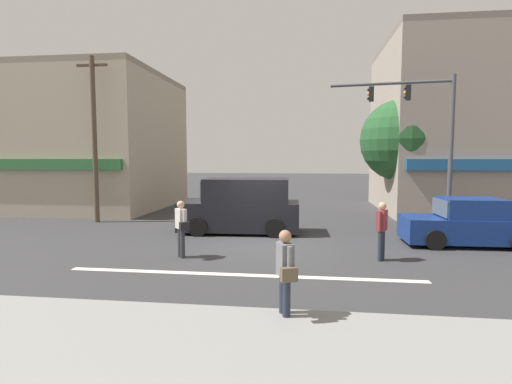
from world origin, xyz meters
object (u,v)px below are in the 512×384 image
(street_tree, at_px, (402,140))
(utility_pole_near_left, at_px, (94,137))
(sedan_waiting_far, at_px, (467,224))
(pedestrian_far_side, at_px, (181,225))
(pedestrian_mid_crossing, at_px, (382,227))
(pedestrian_foreground_with_bag, at_px, (285,271))
(van_approaching_near, at_px, (242,207))
(traffic_light_mast, at_px, (426,126))
(sedan_crossing_rightbound, at_px, (256,197))

(street_tree, height_order, utility_pole_near_left, utility_pole_near_left)
(sedan_waiting_far, xyz_separation_m, pedestrian_far_side, (-8.93, -2.81, 0.24))
(sedan_waiting_far, distance_m, pedestrian_far_side, 9.37)
(pedestrian_mid_crossing, bearing_deg, pedestrian_far_side, -175.83)
(sedan_waiting_far, relative_size, pedestrian_foreground_with_bag, 2.47)
(van_approaching_near, bearing_deg, traffic_light_mast, 14.46)
(street_tree, distance_m, pedestrian_mid_crossing, 9.86)
(utility_pole_near_left, relative_size, van_approaching_near, 1.57)
(street_tree, height_order, pedestrian_mid_crossing, street_tree)
(sedan_waiting_far, bearing_deg, sedan_crossing_rightbound, 135.54)
(sedan_crossing_rightbound, bearing_deg, pedestrian_far_side, -94.23)
(sedan_crossing_rightbound, bearing_deg, pedestrian_mid_crossing, -64.55)
(van_approaching_near, relative_size, pedestrian_foreground_with_bag, 2.80)
(traffic_light_mast, bearing_deg, utility_pole_near_left, -179.13)
(traffic_light_mast, bearing_deg, sedan_crossing_rightbound, 147.45)
(utility_pole_near_left, bearing_deg, traffic_light_mast, 0.87)
(utility_pole_near_left, relative_size, pedestrian_far_side, 4.40)
(pedestrian_mid_crossing, bearing_deg, pedestrian_foreground_with_bag, -117.79)
(utility_pole_near_left, distance_m, traffic_light_mast, 14.17)
(pedestrian_mid_crossing, bearing_deg, sedan_waiting_far, 36.73)
(traffic_light_mast, xyz_separation_m, pedestrian_mid_crossing, (-2.63, -5.54, -3.23))
(street_tree, xyz_separation_m, sedan_waiting_far, (0.68, -6.72, -3.05))
(utility_pole_near_left, xyz_separation_m, pedestrian_mid_crossing, (11.54, -5.33, -2.88))
(van_approaching_near, bearing_deg, sedan_waiting_far, -9.31)
(van_approaching_near, distance_m, pedestrian_mid_crossing, 5.90)
(utility_pole_near_left, distance_m, van_approaching_near, 7.65)
(sedan_crossing_rightbound, height_order, pedestrian_mid_crossing, pedestrian_mid_crossing)
(traffic_light_mast, height_order, sedan_waiting_far, traffic_light_mast)
(traffic_light_mast, bearing_deg, sedan_waiting_far, -79.75)
(van_approaching_near, xyz_separation_m, pedestrian_mid_crossing, (4.62, -3.67, -0.06))
(utility_pole_near_left, distance_m, sedan_crossing_rightbound, 8.87)
(street_tree, distance_m, pedestrian_far_side, 12.92)
(street_tree, bearing_deg, sedan_crossing_rightbound, 170.39)
(pedestrian_foreground_with_bag, bearing_deg, pedestrian_far_side, 127.20)
(utility_pole_near_left, bearing_deg, sedan_crossing_rightbound, 37.39)
(utility_pole_near_left, xyz_separation_m, pedestrian_far_side, (5.80, -5.75, -2.87))
(traffic_light_mast, xyz_separation_m, sedan_waiting_far, (0.57, -3.15, -3.46))
(utility_pole_near_left, xyz_separation_m, pedestrian_foreground_with_bag, (9.06, -10.03, -2.87))
(utility_pole_near_left, height_order, sedan_waiting_far, utility_pole_near_left)
(van_approaching_near, xyz_separation_m, pedestrian_foreground_with_bag, (2.14, -8.38, -0.05))
(pedestrian_far_side, bearing_deg, sedan_crossing_rightbound, 85.77)
(street_tree, relative_size, traffic_light_mast, 0.94)
(traffic_light_mast, height_order, van_approaching_near, traffic_light_mast)
(pedestrian_foreground_with_bag, xyz_separation_m, pedestrian_mid_crossing, (2.48, 4.71, -0.00))
(sedan_waiting_far, distance_m, pedestrian_foreground_with_bag, 9.09)
(utility_pole_near_left, distance_m, sedan_waiting_far, 15.35)
(van_approaching_near, bearing_deg, pedestrian_mid_crossing, -38.45)
(traffic_light_mast, distance_m, sedan_crossing_rightbound, 9.62)
(van_approaching_near, relative_size, pedestrian_mid_crossing, 2.80)
(pedestrian_mid_crossing, bearing_deg, traffic_light_mast, 64.61)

